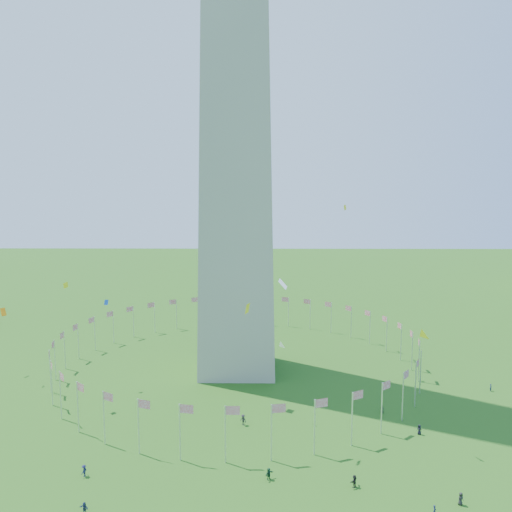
# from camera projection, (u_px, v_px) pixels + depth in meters

# --- Properties ---
(ground) EXTENTS (600.00, 600.00, 0.00)m
(ground) POSITION_uv_depth(u_px,v_px,m) (220.00, 503.00, 65.58)
(ground) COLOR #1F4F12
(ground) RESTS_ON ground
(flag_ring) EXTENTS (80.24, 80.24, 9.00)m
(flag_ring) POSITION_uv_depth(u_px,v_px,m) (238.00, 351.00, 114.60)
(flag_ring) COLOR silver
(flag_ring) RESTS_ON ground
(crowd) EXTENTS (78.47, 67.72, 1.99)m
(crowd) POSITION_uv_depth(u_px,v_px,m) (309.00, 498.00, 65.21)
(crowd) COLOR black
(crowd) RESTS_ON ground
(kites_aloft) EXTENTS (125.95, 55.79, 29.09)m
(kites_aloft) POSITION_uv_depth(u_px,v_px,m) (267.00, 302.00, 87.88)
(kites_aloft) COLOR yellow
(kites_aloft) RESTS_ON ground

